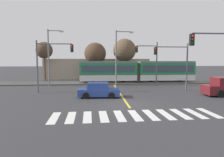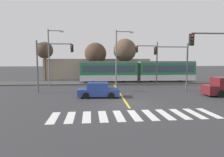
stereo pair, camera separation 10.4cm
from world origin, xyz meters
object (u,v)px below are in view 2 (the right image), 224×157
at_px(traffic_light_near_right, 219,56).
at_px(street_lamp_west, 50,54).
at_px(bare_tree_far_west, 45,51).
at_px(sedan_crossing, 99,90).
at_px(traffic_light_mid_right, 176,59).
at_px(traffic_light_far_right, 150,58).
at_px(street_lamp_centre, 118,54).
at_px(light_rail_tram, 137,71).
at_px(bare_tree_west, 96,54).
at_px(traffic_light_mid_left, 50,58).
at_px(bare_tree_east, 125,50).

relative_size(traffic_light_near_right, street_lamp_west, 0.78).
bearing_deg(bare_tree_far_west, sedan_crossing, -60.47).
bearing_deg(traffic_light_near_right, traffic_light_mid_right, 90.00).
xyz_separation_m(traffic_light_far_right, street_lamp_west, (-14.36, 0.75, 0.54)).
relative_size(traffic_light_near_right, street_lamp_centre, 0.79).
distance_m(light_rail_tram, traffic_light_near_right, 17.41).
xyz_separation_m(traffic_light_mid_right, street_lamp_west, (-16.25, 5.56, 0.77)).
bearing_deg(light_rail_tram, bare_tree_west, 147.79).
xyz_separation_m(light_rail_tram, bare_tree_far_west, (-16.05, 5.20, 3.45)).
height_order(light_rail_tram, traffic_light_mid_left, traffic_light_mid_left).
bearing_deg(traffic_light_mid_right, bare_tree_east, 109.52).
height_order(light_rail_tram, traffic_light_far_right, traffic_light_far_right).
xyz_separation_m(street_lamp_west, bare_tree_west, (6.40, 7.07, 0.27)).
xyz_separation_m(light_rail_tram, traffic_light_near_right, (3.01, -17.02, 2.12)).
bearing_deg(traffic_light_mid_right, traffic_light_mid_left, -179.51).
height_order(traffic_light_mid_right, street_lamp_west, street_lamp_west).
xyz_separation_m(traffic_light_mid_left, traffic_light_mid_right, (15.03, 0.13, -0.16)).
bearing_deg(bare_tree_east, street_lamp_west, -148.75).
xyz_separation_m(sedan_crossing, street_lamp_west, (-6.82, 9.04, 3.96)).
relative_size(light_rail_tram, traffic_light_mid_right, 3.17).
height_order(sedan_crossing, bare_tree_far_west, bare_tree_far_west).
bearing_deg(street_lamp_west, street_lamp_centre, -4.03).
height_order(traffic_light_near_right, traffic_light_far_right, traffic_light_far_right).
height_order(bare_tree_far_west, bare_tree_east, bare_tree_east).
bearing_deg(traffic_light_near_right, light_rail_tram, 100.04).
bearing_deg(sedan_crossing, traffic_light_mid_right, 20.24).
bearing_deg(sedan_crossing, bare_tree_east, 73.05).
relative_size(traffic_light_mid_right, street_lamp_west, 0.72).
bearing_deg(bare_tree_west, traffic_light_mid_left, -112.10).
height_order(traffic_light_near_right, bare_tree_west, bare_tree_west).
distance_m(traffic_light_mid_left, street_lamp_west, 5.85).
bearing_deg(bare_tree_east, traffic_light_near_right, -78.12).
bearing_deg(traffic_light_mid_left, traffic_light_far_right, 20.60).
xyz_separation_m(light_rail_tram, sedan_crossing, (-6.42, -11.80, -1.35)).
bearing_deg(traffic_light_near_right, bare_tree_east, 101.88).
xyz_separation_m(traffic_light_mid_right, traffic_light_far_right, (-1.89, 4.81, 0.23)).
distance_m(sedan_crossing, traffic_light_far_right, 11.72).
relative_size(traffic_light_mid_right, street_lamp_centre, 0.73).
height_order(sedan_crossing, street_lamp_centre, street_lamp_centre).
bearing_deg(bare_tree_west, street_lamp_west, -132.17).
bearing_deg(street_lamp_centre, bare_tree_west, 113.02).
distance_m(light_rail_tram, street_lamp_west, 13.78).
bearing_deg(sedan_crossing, bare_tree_far_west, 119.53).
height_order(traffic_light_mid_left, bare_tree_far_west, bare_tree_far_west).
bearing_deg(street_lamp_west, bare_tree_far_west, 109.43).
bearing_deg(traffic_light_mid_left, sedan_crossing, -30.87).
bearing_deg(street_lamp_west, traffic_light_far_right, -2.99).
relative_size(light_rail_tram, sedan_crossing, 4.34).
bearing_deg(bare_tree_east, bare_tree_west, -179.32).
xyz_separation_m(traffic_light_near_right, bare_tree_east, (-4.50, 21.39, 1.38)).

